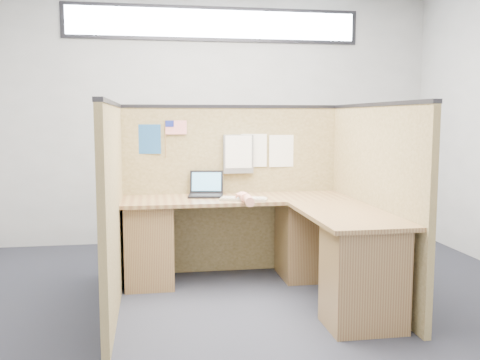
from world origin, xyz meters
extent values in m
plane|color=#1E212B|center=(0.00, 0.00, 0.00)|extent=(5.00, 5.00, 0.00)
plane|color=#A8ABAD|center=(0.00, 2.25, 1.40)|extent=(5.00, 0.00, 5.00)
plane|color=#A8ABAD|center=(0.00, -2.25, 1.40)|extent=(5.00, 0.00, 5.00)
cube|color=#232328|center=(0.00, 2.24, 2.45)|extent=(3.30, 0.02, 0.38)
cube|color=white|center=(0.00, 2.22, 2.45)|extent=(3.20, 0.01, 0.30)
cube|color=brown|center=(0.00, 1.00, 0.75)|extent=(2.05, 0.05, 1.50)
cube|color=#232328|center=(0.00, 1.00, 1.51)|extent=(2.05, 0.06, 0.03)
cube|color=brown|center=(-1.00, 0.10, 0.75)|extent=(0.05, 1.80, 1.50)
cube|color=#232328|center=(-1.00, 0.10, 1.51)|extent=(0.06, 1.80, 0.03)
cube|color=brown|center=(1.00, 0.10, 0.75)|extent=(0.05, 1.80, 1.50)
cube|color=#232328|center=(1.00, 0.10, 1.51)|extent=(0.06, 1.80, 0.03)
cube|color=brown|center=(0.00, 0.68, 0.71)|extent=(1.95, 0.60, 0.03)
cube|color=brown|center=(0.68, -0.20, 0.71)|extent=(0.60, 1.15, 0.03)
cube|color=brown|center=(-0.75, 0.68, 0.35)|extent=(0.40, 0.50, 0.70)
cube|color=brown|center=(0.60, 0.68, 0.35)|extent=(0.40, 0.50, 0.70)
cube|color=brown|center=(0.68, -0.52, 0.35)|extent=(0.50, 0.40, 0.70)
cube|color=black|center=(-0.26, 0.77, 0.74)|extent=(0.33, 0.27, 0.02)
cube|color=black|center=(-0.26, 0.90, 0.84)|extent=(0.30, 0.11, 0.20)
cube|color=teal|center=(-0.26, 0.89, 0.84)|extent=(0.26, 0.09, 0.16)
cube|color=gray|center=(0.04, 0.51, 0.74)|extent=(0.41, 0.25, 0.02)
cube|color=silver|center=(0.04, 0.51, 0.75)|extent=(0.37, 0.21, 0.01)
ellipsoid|color=#B4B4B9|center=(0.02, 0.49, 0.75)|extent=(0.12, 0.08, 0.05)
ellipsoid|color=tan|center=(0.02, 0.49, 0.78)|extent=(0.09, 0.12, 0.05)
cylinder|color=tan|center=(0.03, 0.44, 0.76)|extent=(0.07, 0.05, 0.07)
cylinder|color=tan|center=(0.04, 0.29, 0.77)|extent=(0.10, 0.28, 0.08)
cube|color=#1E4F8C|center=(-0.73, 0.97, 1.23)|extent=(0.19, 0.02, 0.26)
cylinder|color=olive|center=(-0.59, 0.96, 1.23)|extent=(0.01, 0.01, 0.33)
cube|color=red|center=(-0.50, 0.96, 1.33)|extent=(0.19, 0.00, 0.12)
cube|color=navy|center=(-0.55, 0.95, 1.36)|extent=(0.08, 0.00, 0.06)
cube|color=slate|center=(0.06, 0.94, 1.09)|extent=(0.27, 0.05, 0.35)
cube|color=white|center=(0.06, 0.92, 1.11)|extent=(0.24, 0.01, 0.29)
cube|color=white|center=(0.47, 0.97, 1.11)|extent=(0.23, 0.02, 0.29)
cube|color=white|center=(0.21, 0.97, 1.12)|extent=(0.24, 0.02, 0.30)
camera|label=1|loc=(-0.72, -3.82, 1.42)|focal=40.00mm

